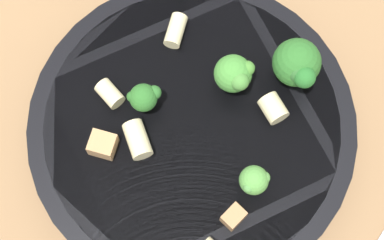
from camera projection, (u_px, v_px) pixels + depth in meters
ground_plane at (192, 139)px, 0.56m from camera, size 2.00×2.00×0.00m
pasta_bowl at (192, 130)px, 0.54m from camera, size 0.27×0.27×0.04m
broccoli_floret_0 at (144, 97)px, 0.51m from camera, size 0.03×0.02×0.03m
broccoli_floret_1 at (297, 64)px, 0.51m from camera, size 0.04×0.04×0.05m
broccoli_floret_2 at (234, 74)px, 0.51m from camera, size 0.03×0.03×0.04m
broccoli_floret_3 at (254, 180)px, 0.49m from camera, size 0.02×0.02×0.03m
rigatoni_0 at (138, 140)px, 0.51m from camera, size 0.02×0.03×0.02m
rigatoni_1 at (176, 31)px, 0.54m from camera, size 0.02×0.03×0.01m
rigatoni_2 at (273, 108)px, 0.52m from camera, size 0.03×0.03×0.02m
rigatoni_4 at (110, 94)px, 0.52m from camera, size 0.03×0.03×0.01m
chicken_chunk_0 at (234, 217)px, 0.49m from camera, size 0.02×0.02×0.01m
chicken_chunk_1 at (103, 145)px, 0.51m from camera, size 0.03×0.02×0.02m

